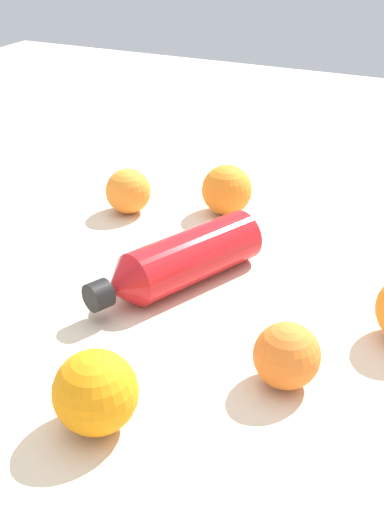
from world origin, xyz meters
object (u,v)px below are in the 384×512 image
(water_bottle, at_px, (179,262))
(orange_1, at_px, (227,190))
(orange_4, at_px, (128,191))
(orange_3, at_px, (287,356))
(orange_2, at_px, (96,392))

(water_bottle, xyz_separation_m, orange_1, (-0.24, -0.03, 0.00))
(water_bottle, bearing_deg, orange_1, -149.14)
(orange_1, height_order, orange_4, orange_1)
(orange_3, bearing_deg, orange_1, -148.77)
(orange_1, height_order, orange_2, orange_2)
(orange_2, bearing_deg, water_bottle, -170.05)
(orange_3, relative_size, orange_4, 0.98)
(orange_1, relative_size, orange_2, 0.97)
(orange_2, xyz_separation_m, orange_4, (-0.45, -0.22, -0.01))
(orange_2, distance_m, orange_3, 0.20)
(orange_2, bearing_deg, orange_3, 134.48)
(orange_1, height_order, orange_3, orange_1)
(water_bottle, xyz_separation_m, orange_3, (0.13, 0.19, 0.00))
(water_bottle, bearing_deg, orange_3, 78.42)
(water_bottle, xyz_separation_m, orange_4, (-0.17, -0.18, 0.00))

